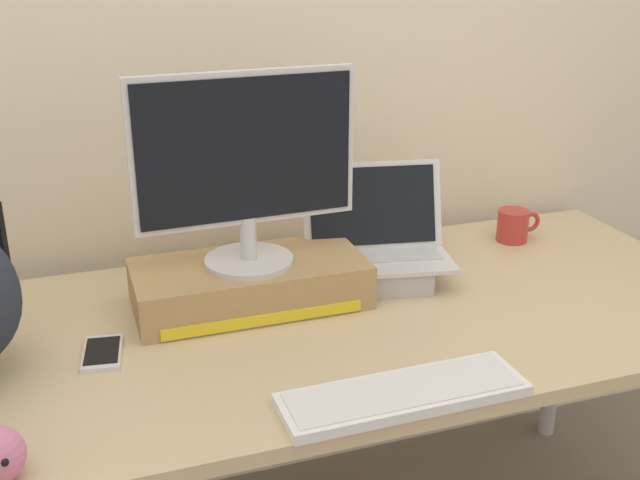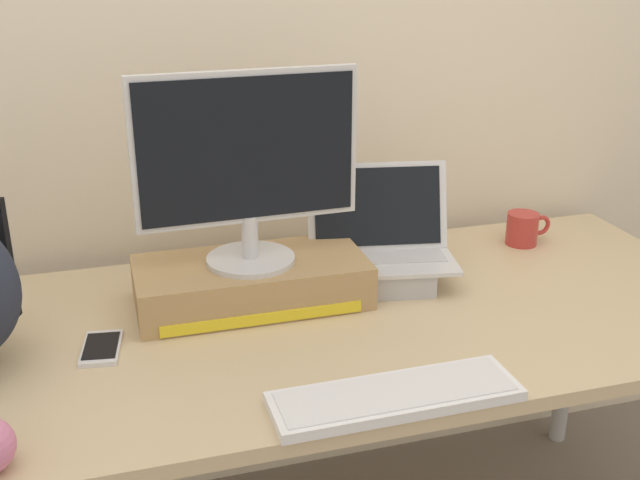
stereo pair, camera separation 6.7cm
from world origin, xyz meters
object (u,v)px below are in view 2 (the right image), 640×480
(cell_phone, at_px, (101,348))
(toner_box_yellow, at_px, (252,282))
(open_laptop, at_px, (381,259))
(external_keyboard, at_px, (396,396))
(coffee_mug, at_px, (523,228))
(desktop_monitor, at_px, (248,165))

(cell_phone, bearing_deg, toner_box_yellow, 29.42)
(open_laptop, bearing_deg, cell_phone, -156.28)
(external_keyboard, height_order, cell_phone, external_keyboard)
(coffee_mug, height_order, cell_phone, coffee_mug)
(external_keyboard, bearing_deg, desktop_monitor, 108.82)
(coffee_mug, xyz_separation_m, cell_phone, (-1.10, -0.27, -0.04))
(coffee_mug, bearing_deg, toner_box_yellow, -169.31)
(toner_box_yellow, distance_m, external_keyboard, 0.49)
(toner_box_yellow, bearing_deg, open_laptop, 4.79)
(toner_box_yellow, xyz_separation_m, external_keyboard, (0.16, -0.47, -0.04))
(open_laptop, xyz_separation_m, cell_phone, (-0.65, -0.16, -0.05))
(external_keyboard, distance_m, coffee_mug, 0.86)
(open_laptop, distance_m, external_keyboard, 0.52)
(toner_box_yellow, height_order, cell_phone, toner_box_yellow)
(coffee_mug, bearing_deg, external_keyboard, -134.79)
(desktop_monitor, height_order, open_laptop, desktop_monitor)
(desktop_monitor, relative_size, external_keyboard, 1.07)
(toner_box_yellow, bearing_deg, desktop_monitor, -87.29)
(external_keyboard, bearing_deg, toner_box_yellow, 108.78)
(desktop_monitor, bearing_deg, external_keyboard, -72.67)
(toner_box_yellow, height_order, desktop_monitor, desktop_monitor)
(desktop_monitor, bearing_deg, coffee_mug, 8.82)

